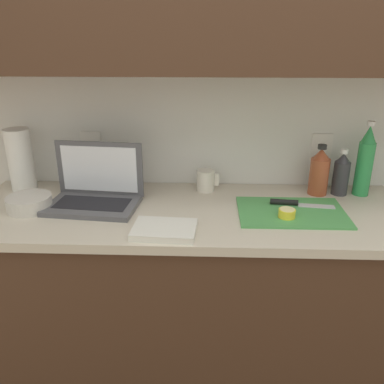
{
  "coord_description": "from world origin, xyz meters",
  "views": [
    {
      "loc": [
        -0.27,
        -1.47,
        1.57
      ],
      "look_at": [
        -0.32,
        -0.01,
        0.99
      ],
      "focal_mm": 38.0,
      "sensor_mm": 36.0,
      "label": 1
    }
  ],
  "objects": [
    {
      "name": "dish_towel",
      "position": [
        -0.41,
        -0.2,
        0.92
      ],
      "size": [
        0.23,
        0.17,
        0.02
      ],
      "primitive_type": "cube",
      "rotation": [
        0.0,
        0.0,
        -0.06
      ],
      "color": "silver",
      "rests_on": "counter_unit"
    },
    {
      "name": "lemon_half_cut",
      "position": [
        0.03,
        -0.07,
        0.94
      ],
      "size": [
        0.06,
        0.06,
        0.03
      ],
      "color": "yellow",
      "rests_on": "cutting_board"
    },
    {
      "name": "bottle_oil_tall",
      "position": [
        0.31,
        0.19,
        1.0
      ],
      "size": [
        0.07,
        0.07,
        0.2
      ],
      "color": "#333338",
      "rests_on": "counter_unit"
    },
    {
      "name": "bottle_green_soda",
      "position": [
        0.4,
        0.19,
        1.06
      ],
      "size": [
        0.07,
        0.07,
        0.32
      ],
      "color": "#2D934C",
      "rests_on": "counter_unit"
    },
    {
      "name": "counter_unit",
      "position": [
        0.02,
        0.0,
        0.46
      ],
      "size": [
        2.43,
        0.6,
        0.91
      ],
      "color": "#472D1E",
      "rests_on": "ground_plane"
    },
    {
      "name": "bottle_water_clear",
      "position": [
        0.21,
        0.19,
        1.01
      ],
      "size": [
        0.08,
        0.08,
        0.22
      ],
      "color": "#A34C2D",
      "rests_on": "counter_unit"
    },
    {
      "name": "knife",
      "position": [
        0.07,
        0.04,
        0.93
      ],
      "size": [
        0.25,
        0.06,
        0.02
      ],
      "rotation": [
        0.0,
        0.0,
        -0.11
      ],
      "color": "silver",
      "rests_on": "cutting_board"
    },
    {
      "name": "wall_back",
      "position": [
        -0.0,
        0.23,
        1.56
      ],
      "size": [
        5.2,
        0.38,
        2.6
      ],
      "color": "white",
      "rests_on": "ground_plane"
    },
    {
      "name": "paper_towel_roll",
      "position": [
        -1.08,
        0.2,
        1.05
      ],
      "size": [
        0.11,
        0.11,
        0.27
      ],
      "color": "white",
      "rests_on": "counter_unit"
    },
    {
      "name": "laptop",
      "position": [
        -0.72,
        0.05,
        0.97
      ],
      "size": [
        0.38,
        0.26,
        0.24
      ],
      "rotation": [
        0.0,
        0.0,
        -0.1
      ],
      "color": "#515156",
      "rests_on": "counter_unit"
    },
    {
      "name": "cutting_board",
      "position": [
        0.06,
        -0.02,
        0.91
      ],
      "size": [
        0.41,
        0.28,
        0.01
      ],
      "primitive_type": "cube",
      "color": "#4C9E51",
      "rests_on": "counter_unit"
    },
    {
      "name": "measuring_cup",
      "position": [
        -0.27,
        0.21,
        0.96
      ],
      "size": [
        0.1,
        0.08,
        0.09
      ],
      "color": "silver",
      "rests_on": "counter_unit"
    },
    {
      "name": "bowl_white",
      "position": [
        -0.97,
        -0.02,
        0.94
      ],
      "size": [
        0.17,
        0.17,
        0.06
      ],
      "color": "beige",
      "rests_on": "counter_unit"
    }
  ]
}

